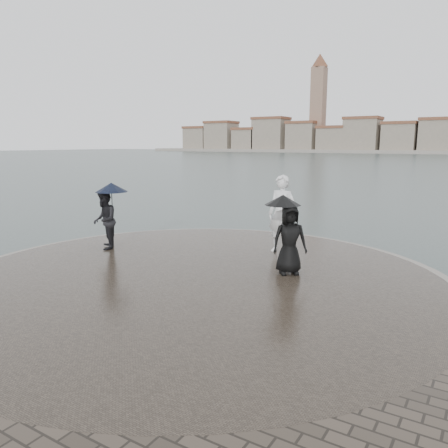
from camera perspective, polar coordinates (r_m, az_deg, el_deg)
The scene contains 6 objects.
ground at distance 8.50m, azimuth -17.97°, elevation -14.78°, with size 400.00×400.00×0.00m, color #2B3835.
kerb_ring at distance 10.84m, azimuth -3.67°, elevation -7.79°, with size 12.50×12.50×0.32m, color gray.
quay_tip at distance 10.83m, azimuth -3.67°, elevation -7.69°, with size 11.90×11.90×0.36m, color #2D261E.
statue at distance 12.95m, azimuth 7.53°, elevation 1.30°, with size 0.84×0.55×2.30m, color white.
visitor_left at distance 13.70m, azimuth -15.17°, elevation 1.33°, with size 1.28×1.14×2.04m.
visitor_right at distance 10.86m, azimuth 8.38°, elevation -0.92°, with size 1.21×1.03×1.95m.
Camera 1 is at (6.01, -4.85, 3.56)m, focal length 35.00 mm.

